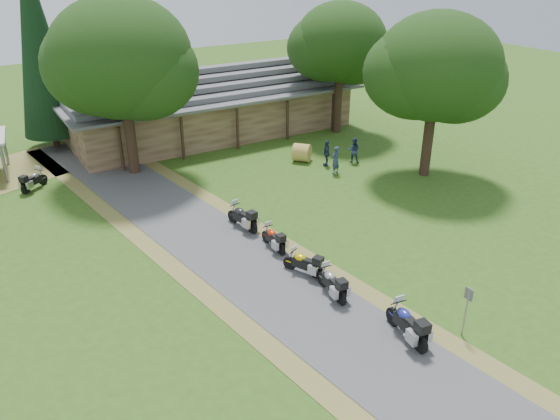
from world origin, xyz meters
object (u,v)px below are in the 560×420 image
hay_bale (302,153)px  motorcycle_row_a (407,322)px  lodge (209,100)px  motorcycle_carport_b (33,179)px  motorcycle_row_e (242,216)px  motorcycle_row_b (332,282)px  motorcycle_row_d (273,237)px  motorcycle_row_c (304,262)px

hay_bale → motorcycle_row_a: bearing=-111.4°
lodge → motorcycle_carport_b: size_ratio=11.98×
motorcycle_row_e → motorcycle_row_b: bearing=172.5°
hay_bale → motorcycle_row_b: bearing=-118.7°
motorcycle_row_a → motorcycle_row_d: bearing=13.4°
lodge → motorcycle_row_d: size_ratio=12.46×
lodge → hay_bale: size_ratio=18.53×
motorcycle_row_a → motorcycle_carport_b: 22.83m
motorcycle_row_b → hay_bale: size_ratio=1.59×
motorcycle_row_b → motorcycle_row_d: size_ratio=1.07×
motorcycle_row_b → motorcycle_carport_b: bearing=31.1°
hay_bale → motorcycle_carport_b: bearing=165.3°
motorcycle_row_b → hay_bale: bearing=-23.2°
lodge → motorcycle_row_a: lodge is taller
motorcycle_row_a → motorcycle_row_b: size_ratio=1.13×
motorcycle_row_d → lodge: bearing=-15.7°
motorcycle_row_b → motorcycle_carport_b: (-8.36, 17.42, -0.02)m
motorcycle_row_b → motorcycle_row_e: 6.98m
motorcycle_row_a → motorcycle_carport_b: bearing=31.1°
lodge → motorcycle_row_c: (-4.97, -20.25, -1.85)m
motorcycle_row_c → hay_bale: 13.65m
motorcycle_row_a → motorcycle_carport_b: (-9.05, 20.96, -0.09)m
motorcycle_row_a → motorcycle_row_b: bearing=18.8°
motorcycle_row_d → motorcycle_row_e: motorcycle_row_e is taller
motorcycle_row_e → motorcycle_carport_b: size_ratio=1.09×
motorcycle_row_a → motorcycle_row_c: (-0.81, 5.39, -0.10)m
motorcycle_carport_b → hay_bale: bearing=-54.6°
motorcycle_row_a → motorcycle_row_d: 7.99m
motorcycle_row_d → hay_bale: size_ratio=1.49×
hay_bale → motorcycle_row_d: bearing=-129.7°
motorcycle_row_a → motorcycle_row_b: (-0.69, 3.54, -0.08)m
motorcycle_row_e → hay_bale: (7.66, 6.35, -0.09)m
motorcycle_row_b → hay_bale: 15.19m
motorcycle_row_b → hay_bale: (7.29, 13.32, -0.05)m
lodge → motorcycle_row_c: 20.93m
motorcycle_row_e → hay_bale: size_ratio=1.69×
motorcycle_row_a → motorcycle_row_c: motorcycle_row_a is taller
motorcycle_row_a → motorcycle_row_b: motorcycle_row_a is taller
lodge → motorcycle_carport_b: bearing=-160.5°
motorcycle_row_d → motorcycle_row_a: bearing=-174.4°
motorcycle_carport_b → motorcycle_row_b: bearing=-104.3°
lodge → motorcycle_row_e: size_ratio=10.97×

